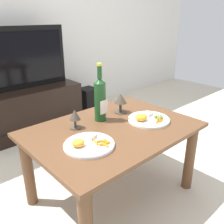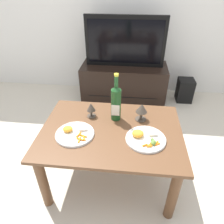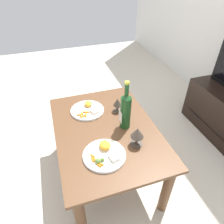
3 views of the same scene
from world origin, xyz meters
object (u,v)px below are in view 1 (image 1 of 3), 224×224
goblet_left (75,116)px  dinner_plate_right (148,119)px  tv_screen (20,58)px  floor_speaker (88,100)px  dining_table (113,141)px  dinner_plate_left (89,144)px  tv_stand (27,110)px  goblet_right (121,100)px  wine_bottle (100,98)px

goblet_left → dinner_plate_right: bearing=-29.2°
tv_screen → floor_speaker: (0.83, 0.02, -0.62)m
dining_table → dinner_plate_left: (-0.25, -0.08, 0.11)m
tv_stand → tv_screen: bearing=-90.0°
dining_table → floor_speaker: (0.85, 1.39, -0.26)m
dinner_plate_right → floor_speaker: bearing=67.8°
tv_stand → dinner_plate_left: (-0.27, -1.45, 0.29)m
tv_stand → goblet_right: 1.28m
floor_speaker → goblet_left: bearing=-130.5°
dining_table → dinner_plate_left: size_ratio=3.74×
floor_speaker → dinner_plate_right: size_ratio=1.11×
tv_stand → dinner_plate_right: 1.49m
tv_stand → dinner_plate_left: 1.50m
wine_bottle → floor_speaker: bearing=56.3°
goblet_left → dinner_plate_left: (-0.08, -0.23, -0.07)m
goblet_right → dinner_plate_left: size_ratio=0.51×
tv_screen → goblet_right: (0.20, -1.21, -0.17)m
goblet_right → dining_table: bearing=-144.7°
floor_speaker → dinner_plate_right: 1.63m
tv_screen → dinner_plate_left: 1.49m
tv_stand → wine_bottle: wine_bottle is taller
floor_speaker → goblet_right: goblet_right is taller
tv_screen → floor_speaker: 1.04m
wine_bottle → goblet_left: wine_bottle is taller
wine_bottle → dinner_plate_right: bearing=-45.3°
floor_speaker → goblet_left: goblet_left is taller
dinner_plate_left → dinner_plate_right: bearing=-0.2°
tv_screen → floor_speaker: size_ratio=3.15×
tv_screen → goblet_left: bearing=-99.1°
tv_screen → floor_speaker: tv_screen is taller
dinner_plate_right → goblet_left: bearing=150.8°
tv_screen → goblet_left: size_ratio=7.91×
tv_stand → goblet_right: goblet_right is taller
goblet_left → floor_speaker: bearing=50.3°
floor_speaker → wine_bottle: wine_bottle is taller
tv_stand → wine_bottle: (0.00, -1.22, 0.43)m
wine_bottle → dinner_plate_right: 0.35m
floor_speaker → wine_bottle: (-0.83, -1.24, 0.51)m
tv_stand → wine_bottle: 1.29m
floor_speaker → dinner_plate_right: bearing=-113.0°
wine_bottle → dinner_plate_left: 0.38m
dinner_plate_right → tv_screen: bearing=99.0°
tv_screen → wine_bottle: size_ratio=2.56×
goblet_right → goblet_left: bearing=180.0°
tv_stand → dinner_plate_right: dinner_plate_right is taller
tv_stand → goblet_left: goblet_left is taller
tv_stand → dinner_plate_right: bearing=-81.0°
dinner_plate_right → tv_stand: bearing=99.0°
wine_bottle → dinner_plate_right: (0.23, -0.23, -0.14)m
floor_speaker → wine_bottle: bearing=-124.5°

